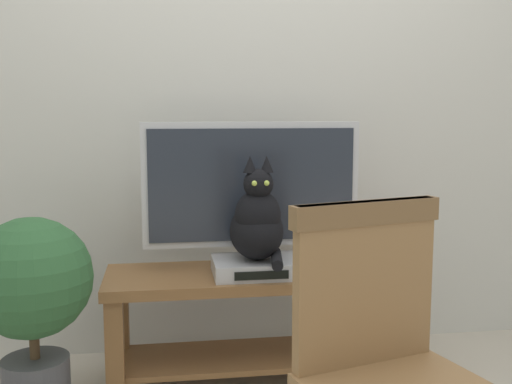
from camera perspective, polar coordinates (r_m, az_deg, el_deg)
name	(u,v)px	position (r m, az deg, el deg)	size (l,w,h in m)	color
back_wall	(249,55)	(2.99, -0.64, 12.48)	(7.00, 0.12, 2.80)	beige
tv_stand	(254,306)	(2.65, -0.16, -10.48)	(1.23, 0.43, 0.48)	brown
tv	(252,189)	(2.61, -0.41, 0.24)	(0.92, 0.20, 0.62)	#B7B7BC
media_box	(256,267)	(2.55, 0.05, -6.89)	(0.36, 0.27, 0.07)	#ADADB2
cat	(257,223)	(2.49, 0.13, -2.84)	(0.22, 0.36, 0.43)	black
wooden_chair	(390,359)	(1.61, 12.23, -14.84)	(0.53, 0.53, 0.92)	olive
book_stack	(356,260)	(2.70, 9.20, -6.18)	(0.26, 0.21, 0.06)	olive
potted_plant	(32,296)	(2.40, -19.94, -8.96)	(0.44, 0.44, 0.77)	#47474C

